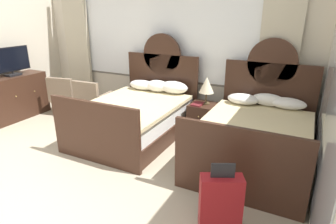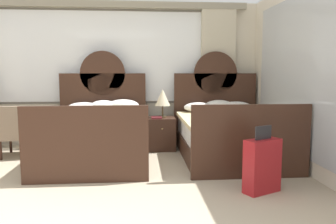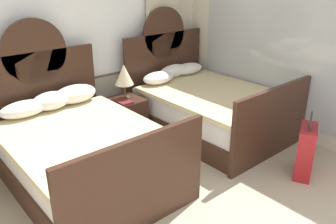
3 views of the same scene
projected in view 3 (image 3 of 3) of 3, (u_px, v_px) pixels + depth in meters
wall_back_window at (23, 44)px, 4.37m from camera, size 6.01×0.22×2.70m
wall_right_mirror at (317, 47)px, 4.59m from camera, size 0.08×4.72×2.70m
bed_near_window at (80, 150)px, 3.97m from camera, size 1.57×2.20×1.77m
bed_near_mirror at (207, 107)px, 5.23m from camera, size 1.57×2.20×1.77m
nightstand_between_beds at (126, 118)px, 5.08m from camera, size 0.49×0.51×0.58m
table_lamp_on_nightstand at (124, 75)px, 4.88m from camera, size 0.27×0.27×0.51m
book_on_nightstand at (123, 102)px, 4.85m from camera, size 0.18×0.26×0.03m
suitcase_on_floor at (305, 151)px, 4.09m from camera, size 0.47×0.36×0.78m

